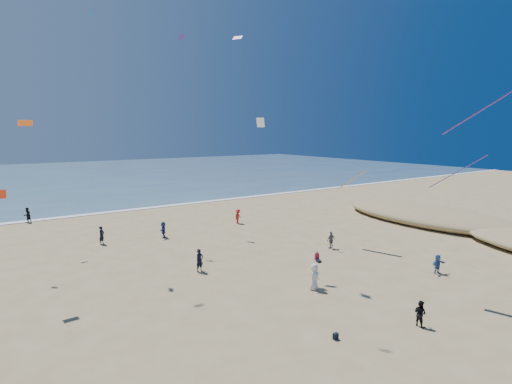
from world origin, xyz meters
TOP-DOWN VIEW (x-y plane):
  - ocean at (0.00, 95.00)m, footprint 220.00×100.00m
  - surf_line at (0.00, 45.00)m, footprint 220.00×1.20m
  - standing_flyers at (4.03, 20.05)m, footprint 33.60×47.77m
  - seated_group at (1.54, 4.70)m, footprint 26.69×20.13m
  - navy_bag at (4.61, 4.54)m, footprint 0.28×0.18m
  - kites_aloft at (8.08, 14.18)m, footprint 41.94×37.42m

SIDE VIEW (x-z plane):
  - ocean at x=0.00m, z-range 0.00..0.06m
  - surf_line at x=0.00m, z-range 0.00..0.08m
  - navy_bag at x=4.61m, z-range 0.00..0.34m
  - seated_group at x=1.54m, z-range 0.00..0.84m
  - standing_flyers at x=4.03m, z-range -0.11..1.78m
  - kites_aloft at x=8.08m, z-range 0.95..28.41m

